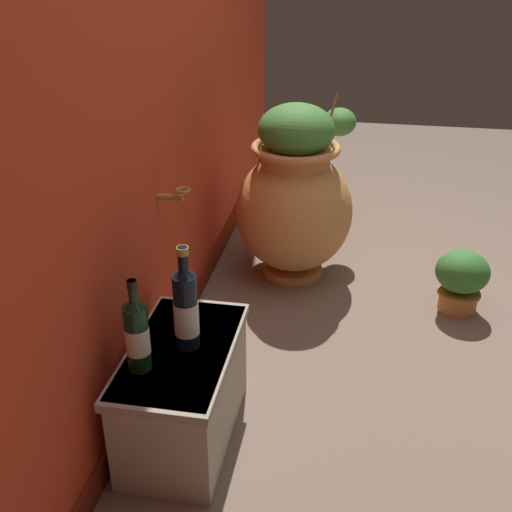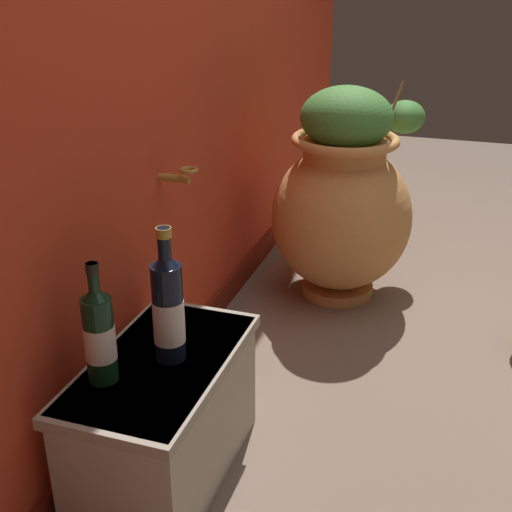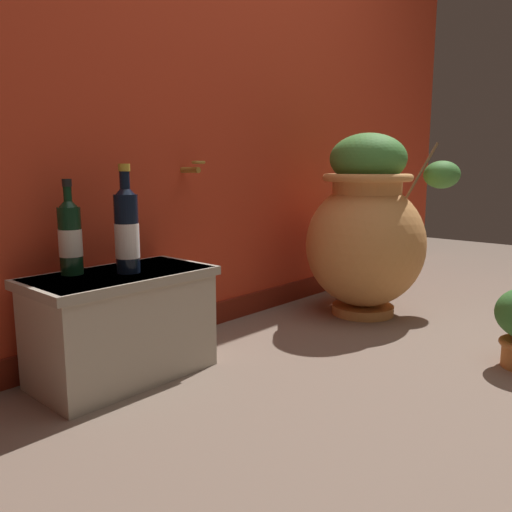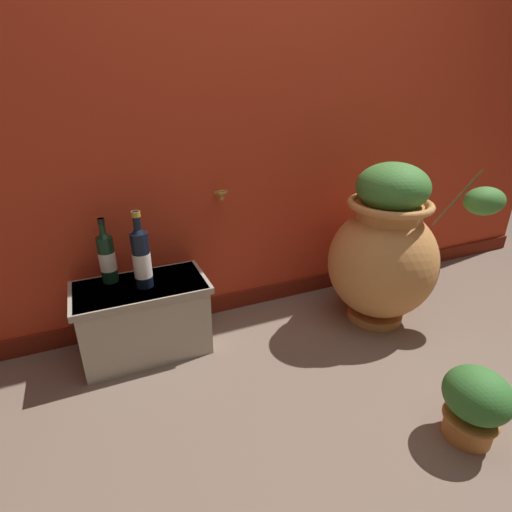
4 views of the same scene
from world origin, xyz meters
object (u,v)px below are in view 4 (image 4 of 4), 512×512
potted_shrub (475,403)px  terracotta_urn (386,249)px  wine_bottle_left (107,256)px  wine_bottle_middle (141,257)px

potted_shrub → terracotta_urn: bearing=73.8°
wine_bottle_left → potted_shrub: 1.60m
terracotta_urn → potted_shrub: size_ratio=2.95×
terracotta_urn → wine_bottle_left: (-1.35, 0.31, 0.08)m
wine_bottle_left → potted_shrub: (1.12, -1.10, -0.33)m
potted_shrub → wine_bottle_left: bearing=135.6°
wine_bottle_left → wine_bottle_middle: (0.14, -0.11, 0.02)m
potted_shrub → wine_bottle_middle: bearing=134.9°
wine_bottle_middle → potted_shrub: wine_bottle_middle is taller
terracotta_urn → potted_shrub: (-0.23, -0.79, -0.25)m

